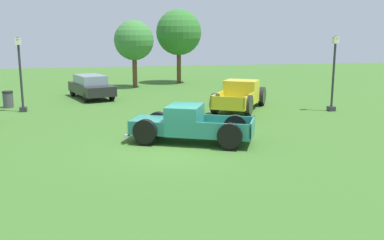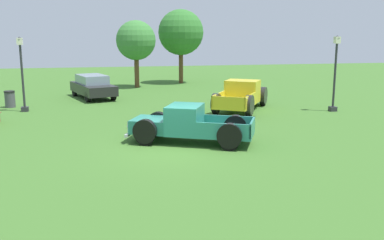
% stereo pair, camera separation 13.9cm
% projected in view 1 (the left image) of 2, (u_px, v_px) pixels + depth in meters
% --- Properties ---
extents(ground_plane, '(80.00, 80.00, 0.00)m').
position_uv_depth(ground_plane, '(172.00, 149.00, 15.80)').
color(ground_plane, '#3D6B28').
extents(pickup_truck_foreground, '(5.06, 3.53, 1.47)m').
position_uv_depth(pickup_truck_foreground, '(183.00, 125.00, 16.69)').
color(pickup_truck_foreground, '#2D8475').
rests_on(pickup_truck_foreground, ground_plane).
extents(pickup_truck_behind_left, '(4.38, 5.46, 1.62)m').
position_uv_depth(pickup_truck_behind_left, '(241.00, 95.00, 24.08)').
color(pickup_truck_behind_left, yellow).
rests_on(pickup_truck_behind_left, ground_plane).
extents(sedan_distant_a, '(3.15, 4.85, 1.50)m').
position_uv_depth(sedan_distant_a, '(91.00, 86.00, 28.02)').
color(sedan_distant_a, black).
rests_on(sedan_distant_a, ground_plane).
extents(lamp_post_near, '(0.36, 0.36, 4.00)m').
position_uv_depth(lamp_post_near, '(20.00, 73.00, 22.94)').
color(lamp_post_near, '#2D2D33').
rests_on(lamp_post_near, ground_plane).
extents(lamp_post_far, '(0.36, 0.36, 4.07)m').
position_uv_depth(lamp_post_far, '(334.00, 72.00, 23.15)').
color(lamp_post_far, '#2D2D33').
rests_on(lamp_post_far, ground_plane).
extents(trash_can, '(0.59, 0.59, 0.95)m').
position_uv_depth(trash_can, '(8.00, 99.00, 24.52)').
color(trash_can, '#4C4C51').
rests_on(trash_can, ground_plane).
extents(oak_tree_east, '(3.04, 3.04, 5.15)m').
position_uv_depth(oak_tree_east, '(134.00, 41.00, 33.01)').
color(oak_tree_east, brown).
rests_on(oak_tree_east, ground_plane).
extents(oak_tree_west, '(3.78, 3.78, 6.12)m').
position_uv_depth(oak_tree_west, '(179.00, 33.00, 35.88)').
color(oak_tree_west, brown).
rests_on(oak_tree_west, ground_plane).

